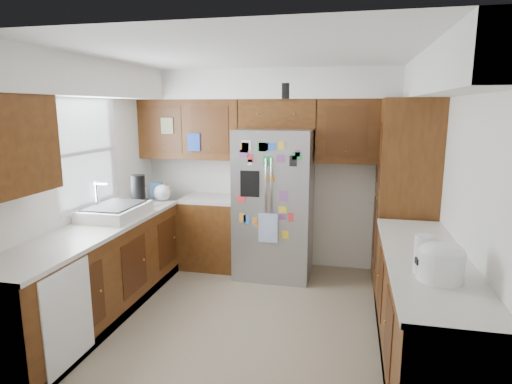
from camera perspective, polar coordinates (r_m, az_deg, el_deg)
floor at (r=4.42m, az=-0.48°, el=-16.42°), size 3.60×3.60×0.00m
room_shell at (r=4.30m, az=-0.80°, el=8.16°), size 3.64×3.24×2.52m
left_counter_run at (r=4.74m, az=-16.88°, el=-9.32°), size 1.36×3.20×0.92m
right_counter_run at (r=3.77m, az=21.39°, el=-15.23°), size 0.63×2.25×0.92m
pantry at (r=5.10m, az=19.22°, el=-0.46°), size 0.60×0.90×2.15m
fridge at (r=5.23m, az=2.48°, el=-1.52°), size 0.90×0.79×1.80m
bridge_cabinet at (r=5.32m, az=3.01°, el=10.37°), size 0.96×0.34×0.35m
fridge_top_items at (r=5.29m, az=2.01°, el=13.69°), size 0.76×0.31×0.28m
sink_assembly at (r=4.70m, az=-18.31°, el=-2.44°), size 0.52×0.70×0.37m
left_counter_clutter at (r=5.27m, az=-14.05°, el=-0.08°), size 0.36×0.86×0.38m
rice_cooker at (r=3.11m, az=23.46°, el=-8.35°), size 0.31×0.30×0.26m
paper_towel at (r=3.19m, az=21.38°, el=-7.73°), size 0.12×0.12×0.27m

